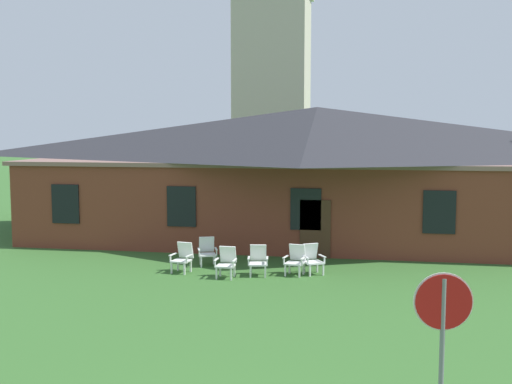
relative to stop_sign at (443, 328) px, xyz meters
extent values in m
cube|color=brown|center=(-3.10, 18.40, -0.30)|extent=(23.01, 10.00, 3.20)
cube|color=#835E55|center=(-3.10, 18.40, 1.38)|extent=(23.47, 10.20, 0.16)
pyramid|color=#28282D|center=(-3.10, 18.40, 2.56)|extent=(23.93, 10.40, 2.20)
cube|color=black|center=(-12.30, 13.37, -0.14)|extent=(1.10, 0.06, 1.50)
cube|color=black|center=(-7.70, 13.37, -0.14)|extent=(1.10, 0.06, 1.50)
cube|color=black|center=(-3.10, 13.37, -0.14)|extent=(1.10, 0.06, 1.50)
cube|color=black|center=(1.50, 13.37, -0.14)|extent=(1.10, 0.06, 1.50)
cube|color=#422819|center=(-2.76, 13.37, -0.85)|extent=(1.10, 0.06, 2.10)
cube|color=#BCB29E|center=(-7.33, 33.93, 4.91)|extent=(4.80, 4.80, 13.62)
cylinder|color=slate|center=(0.00, 0.00, -0.61)|extent=(0.07, 0.07, 2.59)
cylinder|color=white|center=(0.00, 0.01, 0.36)|extent=(0.80, 0.10, 0.81)
cylinder|color=#B71414|center=(0.00, -0.01, 0.36)|extent=(0.76, 0.10, 0.76)
cube|color=silver|center=(-6.64, 10.08, -1.72)|extent=(0.06, 0.06, 0.36)
cube|color=silver|center=(-7.09, 10.17, -1.72)|extent=(0.06, 0.06, 0.36)
cube|color=silver|center=(-6.56, 10.52, -1.72)|extent=(0.06, 0.06, 0.36)
cube|color=silver|center=(-7.01, 10.60, -1.72)|extent=(0.06, 0.06, 0.36)
cube|color=silver|center=(-6.82, 10.34, -1.52)|extent=(0.63, 0.61, 0.05)
cube|color=silver|center=(-6.77, 10.65, -1.22)|extent=(0.54, 0.28, 0.54)
cube|color=silver|center=(-6.54, 10.27, -1.32)|extent=(0.15, 0.47, 0.03)
cube|color=silver|center=(-6.57, 10.11, -1.43)|extent=(0.05, 0.05, 0.22)
cube|color=silver|center=(-7.11, 10.38, -1.32)|extent=(0.15, 0.47, 0.03)
cube|color=silver|center=(-7.14, 10.22, -1.43)|extent=(0.05, 0.05, 0.22)
cube|color=white|center=(-5.94, 11.33, -1.72)|extent=(0.06, 0.06, 0.36)
cube|color=white|center=(-6.38, 11.17, -1.72)|extent=(0.06, 0.06, 0.36)
cube|color=white|center=(-6.09, 11.74, -1.72)|extent=(0.06, 0.06, 0.36)
cube|color=white|center=(-6.52, 11.59, -1.72)|extent=(0.06, 0.06, 0.36)
cube|color=white|center=(-6.23, 11.46, -1.52)|extent=(0.68, 0.67, 0.05)
cube|color=white|center=(-6.34, 11.75, -1.22)|extent=(0.55, 0.35, 0.54)
cube|color=white|center=(-5.95, 11.54, -1.32)|extent=(0.21, 0.46, 0.03)
cube|color=white|center=(-5.90, 11.38, -1.43)|extent=(0.05, 0.05, 0.22)
cube|color=white|center=(-6.50, 11.34, -1.32)|extent=(0.21, 0.46, 0.03)
cube|color=white|center=(-6.45, 11.19, -1.43)|extent=(0.05, 0.05, 0.22)
cube|color=silver|center=(-5.03, 9.65, -1.72)|extent=(0.05, 0.05, 0.36)
cube|color=silver|center=(-5.49, 9.66, -1.72)|extent=(0.05, 0.05, 0.36)
cube|color=silver|center=(-5.02, 10.09, -1.72)|extent=(0.05, 0.05, 0.36)
cube|color=silver|center=(-5.48, 10.11, -1.72)|extent=(0.05, 0.05, 0.36)
cube|color=silver|center=(-5.26, 9.88, -1.52)|extent=(0.56, 0.54, 0.05)
cube|color=silver|center=(-5.25, 10.19, -1.22)|extent=(0.52, 0.21, 0.54)
cube|color=silver|center=(-4.97, 9.85, -1.32)|extent=(0.08, 0.47, 0.03)
cube|color=silver|center=(-4.97, 9.68, -1.43)|extent=(0.04, 0.04, 0.22)
cube|color=silver|center=(-5.55, 9.87, -1.32)|extent=(0.08, 0.47, 0.03)
cube|color=silver|center=(-5.55, 9.70, -1.43)|extent=(0.04, 0.04, 0.22)
cube|color=silver|center=(-4.05, 10.14, -1.72)|extent=(0.06, 0.06, 0.36)
cube|color=silver|center=(-4.51, 10.07, -1.72)|extent=(0.06, 0.06, 0.36)
cube|color=silver|center=(-4.11, 10.57, -1.72)|extent=(0.06, 0.06, 0.36)
cube|color=silver|center=(-4.57, 10.51, -1.72)|extent=(0.06, 0.06, 0.36)
cube|color=silver|center=(-4.31, 10.32, -1.52)|extent=(0.61, 0.59, 0.05)
cube|color=silver|center=(-4.35, 10.63, -1.22)|extent=(0.54, 0.26, 0.54)
cube|color=silver|center=(-4.02, 10.34, -1.32)|extent=(0.13, 0.47, 0.03)
cube|color=silver|center=(-4.00, 10.18, -1.43)|extent=(0.05, 0.05, 0.22)
cube|color=silver|center=(-4.59, 10.26, -1.32)|extent=(0.13, 0.47, 0.03)
cube|color=silver|center=(-4.57, 10.10, -1.43)|extent=(0.05, 0.05, 0.22)
cube|color=silver|center=(-3.01, 10.34, -1.72)|extent=(0.06, 0.06, 0.36)
cube|color=silver|center=(-3.46, 10.43, -1.72)|extent=(0.06, 0.06, 0.36)
cube|color=silver|center=(-2.92, 10.77, -1.72)|extent=(0.06, 0.06, 0.36)
cube|color=silver|center=(-3.37, 10.86, -1.72)|extent=(0.06, 0.06, 0.36)
cube|color=silver|center=(-3.19, 10.60, -1.52)|extent=(0.63, 0.62, 0.05)
cube|color=silver|center=(-3.13, 10.90, -1.22)|extent=(0.54, 0.29, 0.54)
cube|color=silver|center=(-2.91, 10.52, -1.32)|extent=(0.15, 0.47, 0.03)
cube|color=silver|center=(-2.94, 10.36, -1.43)|extent=(0.05, 0.05, 0.22)
cube|color=silver|center=(-3.48, 10.64, -1.32)|extent=(0.15, 0.47, 0.03)
cube|color=silver|center=(-3.51, 10.48, -1.43)|extent=(0.05, 0.05, 0.22)
cube|color=white|center=(-2.29, 10.77, -1.72)|extent=(0.07, 0.07, 0.36)
cube|color=white|center=(-2.69, 10.54, -1.72)|extent=(0.07, 0.07, 0.36)
cube|color=white|center=(-2.51, 11.15, -1.72)|extent=(0.07, 0.07, 0.36)
cube|color=white|center=(-2.91, 10.93, -1.72)|extent=(0.07, 0.07, 0.36)
cube|color=white|center=(-2.60, 10.85, -1.52)|extent=(0.73, 0.72, 0.05)
cube|color=white|center=(-2.75, 11.12, -1.22)|extent=(0.54, 0.42, 0.54)
cube|color=white|center=(-2.34, 10.97, -1.32)|extent=(0.28, 0.44, 0.03)
cube|color=white|center=(-2.26, 10.83, -1.43)|extent=(0.05, 0.05, 0.22)
cube|color=white|center=(-2.85, 10.69, -1.32)|extent=(0.28, 0.44, 0.03)
cube|color=white|center=(-2.77, 10.55, -1.43)|extent=(0.05, 0.05, 0.22)
camera|label=1|loc=(-1.10, -8.49, 2.69)|focal=43.41mm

